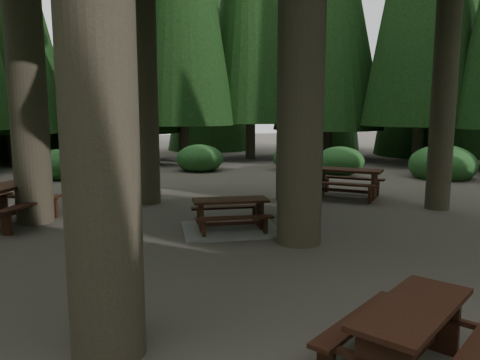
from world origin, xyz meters
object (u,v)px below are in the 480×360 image
object	(u,v)px
picnic_table_b	(4,199)
picnic_table_e	(412,329)
picnic_table_c	(231,220)
picnic_table_d	(347,179)

from	to	relation	value
picnic_table_b	picnic_table_e	bearing A→B (deg)	-119.70
picnic_table_b	picnic_table_c	bearing A→B (deg)	-84.74
picnic_table_c	picnic_table_e	bearing A→B (deg)	-81.97
picnic_table_b	picnic_table_d	bearing A→B (deg)	-57.24
picnic_table_b	picnic_table_d	distance (m)	8.94
picnic_table_b	picnic_table_d	world-z (taller)	picnic_table_b
picnic_table_e	picnic_table_d	bearing A→B (deg)	31.11
picnic_table_d	picnic_table_e	world-z (taller)	picnic_table_d
picnic_table_b	picnic_table_c	xyz separation A→B (m)	(4.64, -2.01, -0.36)
picnic_table_c	picnic_table_e	xyz separation A→B (m)	(0.13, -5.73, 0.25)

